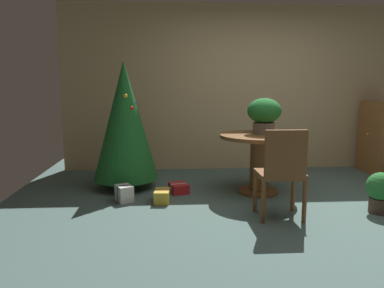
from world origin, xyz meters
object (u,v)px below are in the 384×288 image
Objects in this scene: gift_box_red at (179,188)px; wooden_chair_near at (282,169)px; gift_box_gold at (162,196)px; round_dining_table at (259,153)px; wooden_cabinet at (382,138)px; gift_box_cream at (124,193)px; flower_vase at (264,113)px; holiday_tree at (125,121)px; potted_plant at (381,191)px.

wooden_chair_near is at bearing -45.20° from gift_box_red.
gift_box_gold is at bearing 152.43° from wooden_chair_near.
wooden_cabinet reaches higher than round_dining_table.
gift_box_cream is 4.02m from wooden_cabinet.
holiday_tree reaches higher than flower_vase.
gift_box_red is 0.72m from gift_box_cream.
gift_box_cream is at bearing -153.89° from gift_box_red.
flower_vase is at bearing -157.36° from wooden_cabinet.
gift_box_red is 3.32m from wooden_cabinet.
gift_box_cream is at bearing -171.70° from round_dining_table.
flower_vase reaches higher than gift_box_cream.
wooden_chair_near is 0.56× the size of holiday_tree.
gift_box_gold is at bearing -118.59° from gift_box_red.
wooden_cabinet is (3.37, 1.25, 0.48)m from gift_box_gold.
potted_plant is at bearing -120.57° from wooden_cabinet.
gift_box_gold is 0.45m from gift_box_cream.
holiday_tree is at bearing -171.31° from wooden_cabinet.
gift_box_gold is (0.48, -0.67, -0.82)m from holiday_tree.
gift_box_gold is at bearing -7.82° from gift_box_cream.
flower_vase is 1.12m from wooden_chair_near.
holiday_tree is (-1.76, 0.28, -0.11)m from flower_vase.
gift_box_cream reaches higher than gift_box_red.
flower_vase is at bearing 16.66° from gift_box_gold.
gift_box_red is (-1.00, 1.01, -0.46)m from wooden_chair_near.
gift_box_gold is at bearing -165.99° from round_dining_table.
round_dining_table is 1.32m from gift_box_gold.
wooden_chair_near is (0.00, -0.93, 0.01)m from round_dining_table.
wooden_cabinet is at bearing 41.14° from wooden_chair_near.
gift_box_red is (-1.07, -0.00, -0.94)m from flower_vase.
holiday_tree is 1.16m from gift_box_gold.
round_dining_table is 0.89× the size of wooden_cabinet.
gift_box_cream reaches higher than gift_box_gold.
gift_box_cream is (-1.65, 0.69, -0.43)m from wooden_chair_near.
wooden_cabinet is (3.81, 1.19, 0.46)m from gift_box_cream.
potted_plant is (2.77, -0.57, 0.15)m from gift_box_cream.
flower_vase is at bearing -9.12° from holiday_tree.
holiday_tree is at bearing 170.88° from flower_vase.
potted_plant is at bearing 6.04° from wooden_chair_near.
gift_box_cream is 0.24× the size of wooden_cabinet.
gift_box_gold is (-1.21, 0.63, -0.45)m from wooden_chair_near.
wooden_chair_near is at bearing -94.00° from flower_vase.
round_dining_table is 1.72m from gift_box_cream.
flower_vase is 1.43m from gift_box_red.
round_dining_table is 2.24× the size of potted_plant.
wooden_chair_near is 3.55× the size of gift_box_cream.
wooden_chair_near reaches higher than gift_box_cream.
round_dining_table is 2.36m from wooden_cabinet.
wooden_cabinet is at bearing 20.42° from gift_box_gold.
flower_vase is 0.48× the size of wooden_chair_near.
holiday_tree is at bearing 93.59° from gift_box_cream.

